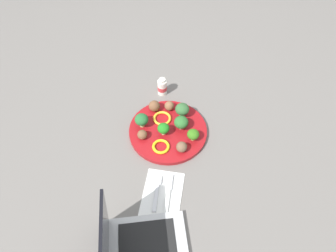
{
  "coord_description": "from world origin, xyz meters",
  "views": [
    {
      "loc": [
        -0.63,
        -0.12,
        0.86
      ],
      "look_at": [
        0.0,
        0.0,
        0.04
      ],
      "focal_mm": 31.64,
      "sensor_mm": 36.0,
      "label": 1
    }
  ],
  "objects": [
    {
      "name": "broccoli_floret_mid_right",
      "position": [
        0.07,
        -0.04,
        0.05
      ],
      "size": [
        0.05,
        0.05,
        0.06
      ],
      "color": "#A8C86B",
      "rests_on": "plate"
    },
    {
      "name": "plate",
      "position": [
        0.0,
        0.0,
        0.01
      ],
      "size": [
        0.28,
        0.28,
        0.02
      ],
      "primitive_type": "cylinder",
      "color": "maroon",
      "rests_on": "ground_plane"
    },
    {
      "name": "fork",
      "position": [
        -0.24,
        -0.01,
        0.01
      ],
      "size": [
        0.12,
        0.03,
        0.01
      ],
      "color": "silver",
      "rests_on": "napkin"
    },
    {
      "name": "meatball_mid_left",
      "position": [
        -0.05,
        0.08,
        0.03
      ],
      "size": [
        0.03,
        0.03,
        0.03
      ],
      "primitive_type": "sphere",
      "color": "brown",
      "rests_on": "plate"
    },
    {
      "name": "yogurt_bottle",
      "position": [
        0.19,
        0.06,
        0.03
      ],
      "size": [
        0.04,
        0.04,
        0.07
      ],
      "color": "white",
      "rests_on": "ground_plane"
    },
    {
      "name": "pepper_ring_near_rim",
      "position": [
        -0.08,
        0.01,
        0.02
      ],
      "size": [
        0.07,
        0.07,
        0.01
      ],
      "primitive_type": "torus",
      "rotation": [
        0.0,
        0.0,
        6.19
      ],
      "color": "yellow",
      "rests_on": "plate"
    },
    {
      "name": "napkin",
      "position": [
        -0.24,
        -0.03,
        0.0
      ],
      "size": [
        0.17,
        0.12,
        0.01
      ],
      "primitive_type": "cube",
      "rotation": [
        0.0,
        0.0,
        0.02
      ],
      "color": "white",
      "rests_on": "ground_plane"
    },
    {
      "name": "meatball_front_left",
      "position": [
        0.1,
        0.01,
        0.03
      ],
      "size": [
        0.04,
        0.04,
        0.04
      ],
      "primitive_type": "sphere",
      "color": "brown",
      "rests_on": "plate"
    },
    {
      "name": "ground_plane",
      "position": [
        0.0,
        0.0,
        0.0
      ],
      "size": [
        4.0,
        4.0,
        0.0
      ],
      "primitive_type": "plane",
      "color": "slate"
    },
    {
      "name": "meatball_back_right",
      "position": [
        0.08,
        0.07,
        0.04
      ],
      "size": [
        0.04,
        0.04,
        0.04
      ],
      "primitive_type": "sphere",
      "color": "brown",
      "rests_on": "plate"
    },
    {
      "name": "broccoli_floret_near_rim",
      "position": [
        0.02,
        -0.04,
        0.05
      ],
      "size": [
        0.05,
        0.05,
        0.05
      ],
      "color": "#90C27A",
      "rests_on": "plate"
    },
    {
      "name": "meatball_front_right",
      "position": [
        -0.08,
        -0.06,
        0.03
      ],
      "size": [
        0.04,
        0.04,
        0.04
      ],
      "primitive_type": "sphere",
      "color": "brown",
      "rests_on": "plate"
    },
    {
      "name": "broccoli_floret_back_left",
      "position": [
        -0.0,
        0.1,
        0.05
      ],
      "size": [
        0.05,
        0.05,
        0.05
      ],
      "color": "#A2CE77",
      "rests_on": "plate"
    },
    {
      "name": "broccoli_floret_back_right",
      "position": [
        -0.03,
        -0.09,
        0.04
      ],
      "size": [
        0.04,
        0.04,
        0.04
      ],
      "color": "#9DC867",
      "rests_on": "plate"
    },
    {
      "name": "pepper_ring_front_left",
      "position": [
        0.04,
        0.03,
        0.02
      ],
      "size": [
        0.08,
        0.08,
        0.01
      ],
      "primitive_type": "torus",
      "rotation": [
        0.0,
        0.0,
        3.27
      ],
      "color": "yellow",
      "rests_on": "plate"
    },
    {
      "name": "broccoli_floret_center",
      "position": [
        -0.02,
        0.01,
        0.04
      ],
      "size": [
        0.04,
        0.04,
        0.05
      ],
      "color": "#98C777",
      "rests_on": "plate"
    },
    {
      "name": "knife",
      "position": [
        -0.24,
        -0.05,
        0.01
      ],
      "size": [
        0.15,
        0.02,
        0.01
      ],
      "color": "white",
      "rests_on": "napkin"
    }
  ]
}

